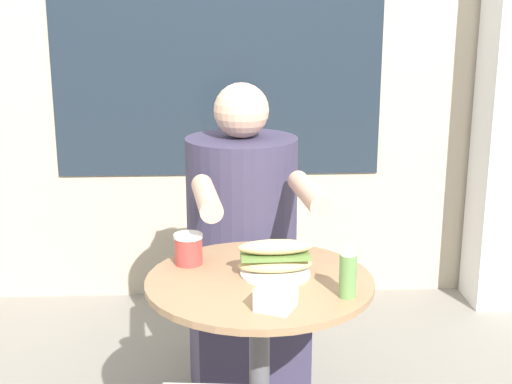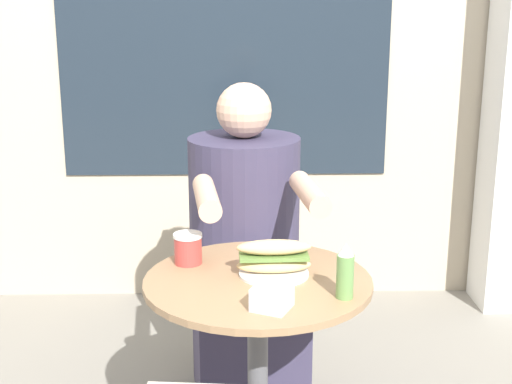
% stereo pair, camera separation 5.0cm
% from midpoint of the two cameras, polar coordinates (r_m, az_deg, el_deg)
% --- Properties ---
extents(storefront_wall, '(8.00, 0.09, 2.80)m').
position_cam_midpoint_polar(storefront_wall, '(3.48, -1.62, 13.92)').
color(storefront_wall, '#B7A88E').
rests_on(storefront_wall, ground_plane).
extents(cafe_table, '(0.65, 0.65, 0.71)m').
position_cam_midpoint_polar(cafe_table, '(2.11, -0.42, -11.83)').
color(cafe_table, '#997551').
rests_on(cafe_table, ground_plane).
extents(diner_chair, '(0.42, 0.42, 0.87)m').
position_cam_midpoint_polar(diner_chair, '(2.92, -1.99, -3.85)').
color(diner_chair, '#ADA393').
rests_on(diner_chair, ground_plane).
extents(seated_diner, '(0.46, 0.73, 1.20)m').
position_cam_midpoint_polar(seated_diner, '(2.60, -1.54, -6.56)').
color(seated_diner, '#38334C').
rests_on(seated_diner, ground_plane).
extents(sandwich_on_plate, '(0.22, 0.20, 0.10)m').
position_cam_midpoint_polar(sandwich_on_plate, '(2.04, 0.85, -5.41)').
color(sandwich_on_plate, white).
rests_on(sandwich_on_plate, cafe_table).
extents(drink_cup, '(0.09, 0.09, 0.09)m').
position_cam_midpoint_polar(drink_cup, '(2.13, -6.09, -4.55)').
color(drink_cup, '#B73D38').
rests_on(drink_cup, cafe_table).
extents(napkin_box, '(0.12, 0.12, 0.06)m').
position_cam_midpoint_polar(napkin_box, '(1.83, 0.80, -8.43)').
color(napkin_box, silver).
rests_on(napkin_box, cafe_table).
extents(condiment_bottle, '(0.05, 0.05, 0.15)m').
position_cam_midpoint_polar(condiment_bottle, '(1.90, 6.61, -6.27)').
color(condiment_bottle, '#66934C').
rests_on(condiment_bottle, cafe_table).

